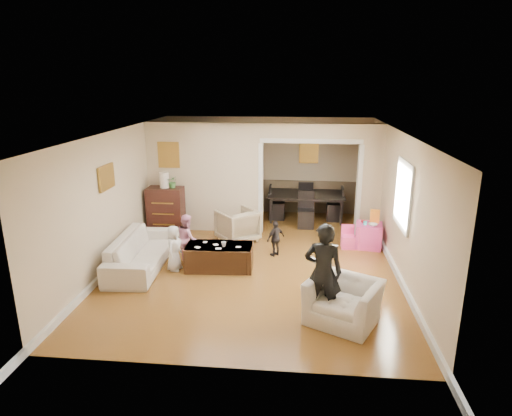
# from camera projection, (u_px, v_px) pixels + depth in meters

# --- Properties ---
(floor) EXTENTS (7.00, 7.00, 0.00)m
(floor) POSITION_uv_depth(u_px,v_px,m) (255.00, 260.00, 8.91)
(floor) COLOR #9A6327
(floor) RESTS_ON ground
(partition_left) EXTENTS (2.75, 0.18, 2.60)m
(partition_left) POSITION_uv_depth(u_px,v_px,m) (205.00, 178.00, 10.39)
(partition_left) COLOR #C7B192
(partition_left) RESTS_ON ground
(partition_right) EXTENTS (0.55, 0.18, 2.60)m
(partition_right) POSITION_uv_depth(u_px,v_px,m) (370.00, 181.00, 10.03)
(partition_right) COLOR #C7B192
(partition_right) RESTS_ON ground
(partition_header) EXTENTS (2.22, 0.18, 0.35)m
(partition_header) POSITION_uv_depth(u_px,v_px,m) (311.00, 131.00, 9.84)
(partition_header) COLOR #C7B192
(partition_header) RESTS_ON partition_right
(window_pane) EXTENTS (0.03, 0.95, 1.10)m
(window_pane) POSITION_uv_depth(u_px,v_px,m) (404.00, 195.00, 7.83)
(window_pane) COLOR white
(window_pane) RESTS_ON ground
(framed_art_partition) EXTENTS (0.45, 0.03, 0.55)m
(framed_art_partition) POSITION_uv_depth(u_px,v_px,m) (169.00, 155.00, 10.21)
(framed_art_partition) COLOR brown
(framed_art_partition) RESTS_ON partition_left
(framed_art_sofa_wall) EXTENTS (0.03, 0.55, 0.40)m
(framed_art_sofa_wall) POSITION_uv_depth(u_px,v_px,m) (106.00, 177.00, 8.08)
(framed_art_sofa_wall) COLOR brown
(framed_art_alcove) EXTENTS (0.45, 0.03, 0.55)m
(framed_art_alcove) POSITION_uv_depth(u_px,v_px,m) (309.00, 152.00, 11.61)
(framed_art_alcove) COLOR brown
(sofa) EXTENTS (0.96, 2.24, 0.64)m
(sofa) POSITION_uv_depth(u_px,v_px,m) (141.00, 251.00, 8.50)
(sofa) COLOR beige
(sofa) RESTS_ON ground
(armchair_back) EXTENTS (1.12, 1.12, 0.73)m
(armchair_back) POSITION_uv_depth(u_px,v_px,m) (237.00, 225.00, 9.88)
(armchair_back) COLOR tan
(armchair_back) RESTS_ON ground
(armchair_front) EXTENTS (1.31, 1.25, 0.66)m
(armchair_front) POSITION_uv_depth(u_px,v_px,m) (343.00, 302.00, 6.56)
(armchair_front) COLOR beige
(armchair_front) RESTS_ON ground
(dresser) EXTENTS (0.82, 0.46, 1.13)m
(dresser) POSITION_uv_depth(u_px,v_px,m) (166.00, 211.00, 10.28)
(dresser) COLOR #361510
(dresser) RESTS_ON ground
(table_lamp) EXTENTS (0.22, 0.22, 0.36)m
(table_lamp) POSITION_uv_depth(u_px,v_px,m) (164.00, 180.00, 10.07)
(table_lamp) COLOR #FBE6CD
(table_lamp) RESTS_ON dresser
(potted_plant) EXTENTS (0.26, 0.23, 0.29)m
(potted_plant) POSITION_uv_depth(u_px,v_px,m) (173.00, 182.00, 10.06)
(potted_plant) COLOR #427C37
(potted_plant) RESTS_ON dresser
(coffee_table) EXTENTS (1.31, 0.71, 0.48)m
(coffee_table) POSITION_uv_depth(u_px,v_px,m) (219.00, 257.00, 8.46)
(coffee_table) COLOR #3A2012
(coffee_table) RESTS_ON ground
(coffee_cup) EXTENTS (0.10, 0.10, 0.09)m
(coffee_cup) POSITION_uv_depth(u_px,v_px,m) (224.00, 244.00, 8.32)
(coffee_cup) COLOR silver
(coffee_cup) RESTS_ON coffee_table
(play_table) EXTENTS (0.63, 0.63, 0.53)m
(play_table) POSITION_uv_depth(u_px,v_px,m) (369.00, 236.00, 9.54)
(play_table) COLOR #E53C95
(play_table) RESTS_ON ground
(cereal_box) EXTENTS (0.21, 0.10, 0.30)m
(cereal_box) POSITION_uv_depth(u_px,v_px,m) (375.00, 216.00, 9.51)
(cereal_box) COLOR yellow
(cereal_box) RESTS_ON play_table
(cyan_cup) EXTENTS (0.08, 0.08, 0.08)m
(cyan_cup) POSITION_uv_depth(u_px,v_px,m) (365.00, 223.00, 9.42)
(cyan_cup) COLOR #27C5B9
(cyan_cup) RESTS_ON play_table
(toy_block) EXTENTS (0.09, 0.07, 0.05)m
(toy_block) POSITION_uv_depth(u_px,v_px,m) (363.00, 221.00, 9.58)
(toy_block) COLOR red
(toy_block) RESTS_ON play_table
(play_bowl) EXTENTS (0.23, 0.23, 0.05)m
(play_bowl) POSITION_uv_depth(u_px,v_px,m) (373.00, 225.00, 9.34)
(play_bowl) COLOR white
(play_bowl) RESTS_ON play_table
(dining_table) EXTENTS (1.97, 1.10, 0.69)m
(dining_table) POSITION_uv_depth(u_px,v_px,m) (306.00, 207.00, 11.41)
(dining_table) COLOR black
(dining_table) RESTS_ON ground
(adult_person) EXTENTS (0.59, 0.41, 1.55)m
(adult_person) POSITION_uv_depth(u_px,v_px,m) (323.00, 273.00, 6.49)
(adult_person) COLOR black
(adult_person) RESTS_ON ground
(child_kneel_a) EXTENTS (0.33, 0.47, 0.89)m
(child_kneel_a) POSITION_uv_depth(u_px,v_px,m) (174.00, 248.00, 8.33)
(child_kneel_a) COLOR silver
(child_kneel_a) RESTS_ON ground
(child_kneel_b) EXTENTS (0.53, 0.58, 0.98)m
(child_kneel_b) POSITION_uv_depth(u_px,v_px,m) (187.00, 238.00, 8.74)
(child_kneel_b) COLOR pink
(child_kneel_b) RESTS_ON ground
(child_toddler) EXTENTS (0.45, 0.44, 0.76)m
(child_toddler) POSITION_uv_depth(u_px,v_px,m) (276.00, 238.00, 9.03)
(child_toddler) COLOR black
(child_toddler) RESTS_ON ground
(craft_papers) EXTENTS (0.88, 0.41, 0.00)m
(craft_papers) POSITION_uv_depth(u_px,v_px,m) (215.00, 246.00, 8.34)
(craft_papers) COLOR white
(craft_papers) RESTS_ON coffee_table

